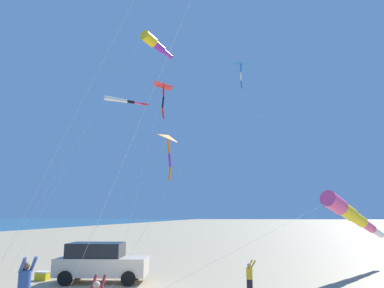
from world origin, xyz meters
name	(u,v)px	position (x,y,z in m)	size (l,w,h in m)	color
parked_car	(101,262)	(2.05, -3.06, 0.95)	(4.52, 2.55, 1.85)	beige
cooler_box	(42,276)	(5.14, -3.15, 0.21)	(0.62, 0.42, 0.42)	yellow
person_adult_flyer	(24,285)	(1.63, 3.71, 1.05)	(0.69, 0.65, 1.92)	#B72833
person_bystander_far	(250,275)	(-5.12, -1.66, 0.72)	(0.48, 0.44, 1.33)	#232328
kite_windsock_magenta_far_left	(350,213)	(-10.55, -7.47, 3.27)	(12.79, 15.74, 4.44)	#EF4C93
kite_delta_checkered_midright	(168,139)	(-0.11, -7.83, 7.94)	(5.83, 4.65, 8.41)	orange
kite_delta_green_low_center	(241,64)	(-4.58, -14.03, 15.20)	(6.37, 13.05, 15.52)	blue
kite_windsock_blue_topmost	(121,100)	(5.96, -15.05, 13.01)	(4.23, 12.05, 13.24)	white
kite_delta_orange_high_right	(164,86)	(0.97, -10.57, 12.46)	(1.59, 8.24, 12.78)	red
kite_windsock_striped_overhead	(154,43)	(2.26, -12.27, 16.77)	(6.64, 11.63, 17.39)	yellow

